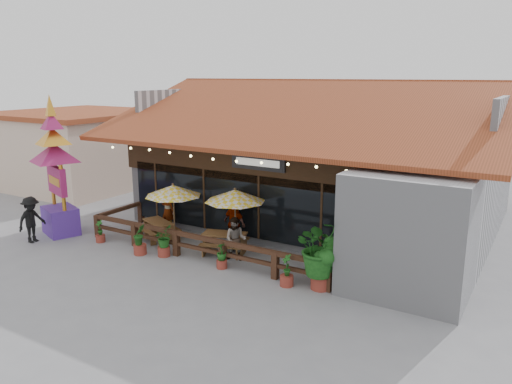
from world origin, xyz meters
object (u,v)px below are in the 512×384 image
Objects in this scene: umbrella_left at (173,191)px; tropical_plant at (322,249)px; thai_sign_tower at (55,157)px; picnic_table_left at (158,227)px; pedestrian at (31,220)px; picnic_table_right at (225,240)px; umbrella_right at (235,196)px.

umbrella_left is 6.72m from tropical_plant.
thai_sign_tower reaches higher than tropical_plant.
thai_sign_tower is 11.32m from tropical_plant.
picnic_table_left is 7.48m from tropical_plant.
umbrella_left is 0.43× the size of thai_sign_tower.
pedestrian is at bearing -92.50° from thai_sign_tower.
picnic_table_right is 7.54m from pedestrian.
umbrella_right is 4.37m from tropical_plant.
tropical_plant is at bearing -9.55° from umbrella_left.
tropical_plant is (4.03, -1.47, -0.79)m from umbrella_right.
umbrella_right is 7.95m from pedestrian.
thai_sign_tower is (-4.56, -1.63, 1.15)m from umbrella_left.
picnic_table_right is 0.31× the size of thai_sign_tower.
umbrella_right is 1.62m from picnic_table_right.
thai_sign_tower is (-7.12, -1.99, 1.10)m from umbrella_right.
umbrella_left reaches higher than picnic_table_left.
umbrella_left is 1.42× the size of pedestrian.
umbrella_right is at bearing 15.63° from thai_sign_tower.
umbrella_left is 1.36× the size of picnic_table_right.
picnic_table_left is (-0.77, -0.06, -1.53)m from umbrella_left.
picnic_table_right reaches higher than picnic_table_left.
umbrella_left is at bearing 170.45° from tropical_plant.
picnic_table_right is at bearing 0.29° from picnic_table_left.
picnic_table_left is 0.31× the size of thai_sign_tower.
pedestrian is (-11.20, -1.76, -0.38)m from tropical_plant.
thai_sign_tower reaches higher than umbrella_left.
picnic_table_left is 4.90m from thai_sign_tower.
tropical_plant is at bearing -8.14° from picnic_table_left.
picnic_table_right is (-0.20, -0.41, -1.56)m from umbrella_right.
thai_sign_tower reaches higher than picnic_table_right.
picnic_table_left is at bearing -175.82° from umbrella_left.
pedestrian is at bearing -171.08° from tropical_plant.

